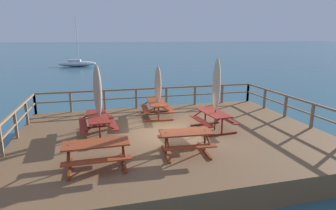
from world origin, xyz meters
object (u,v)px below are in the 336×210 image
(picnic_table_mid_right, at_px, (98,120))
(sailboat_distant, at_px, (77,63))
(patio_umbrella_short_back, at_px, (158,85))
(picnic_table_front_right, at_px, (186,138))
(picnic_table_front_left, at_px, (156,105))
(picnic_table_back_right, at_px, (213,117))
(patio_umbrella_tall_back_left, at_px, (98,91))
(patio_umbrella_tall_mid_right, at_px, (216,85))
(picnic_table_back_left, at_px, (96,149))

(picnic_table_mid_right, height_order, sailboat_distant, sailboat_distant)
(patio_umbrella_short_back, bearing_deg, picnic_table_front_right, -90.62)
(picnic_table_mid_right, bearing_deg, picnic_table_front_right, -43.36)
(picnic_table_front_left, bearing_deg, picnic_table_back_right, -52.88)
(patio_umbrella_short_back, distance_m, patio_umbrella_tall_back_left, 3.36)
(picnic_table_front_right, height_order, patio_umbrella_short_back, patio_umbrella_short_back)
(patio_umbrella_tall_mid_right, distance_m, sailboat_distant, 37.83)
(picnic_table_front_left, distance_m, picnic_table_front_right, 4.54)
(picnic_table_back_right, distance_m, patio_umbrella_tall_mid_right, 1.35)
(picnic_table_front_right, height_order, picnic_table_back_left, same)
(picnic_table_mid_right, height_order, picnic_table_back_left, same)
(picnic_table_front_left, distance_m, picnic_table_mid_right, 3.37)
(picnic_table_front_right, height_order, patio_umbrella_tall_back_left, patio_umbrella_tall_back_left)
(picnic_table_front_left, bearing_deg, patio_umbrella_tall_mid_right, -52.77)
(picnic_table_back_left, xyz_separation_m, patio_umbrella_tall_back_left, (0.13, 2.90, 1.22))
(picnic_table_front_right, bearing_deg, patio_umbrella_short_back, 89.38)
(patio_umbrella_tall_mid_right, distance_m, patio_umbrella_tall_back_left, 4.72)
(patio_umbrella_tall_back_left, bearing_deg, picnic_table_front_right, -43.55)
(patio_umbrella_tall_back_left, height_order, sailboat_distant, sailboat_distant)
(picnic_table_mid_right, relative_size, sailboat_distant, 0.30)
(picnic_table_back_left, height_order, sailboat_distant, sailboat_distant)
(picnic_table_back_left, relative_size, sailboat_distant, 0.25)
(patio_umbrella_tall_back_left, xyz_separation_m, sailboat_distant, (-3.17, 36.30, -2.06))
(picnic_table_front_left, xyz_separation_m, patio_umbrella_tall_mid_right, (1.96, -2.57, 1.34))
(patio_umbrella_tall_mid_right, height_order, sailboat_distant, sailboat_distant)
(picnic_table_mid_right, distance_m, picnic_table_front_right, 3.88)
(picnic_table_mid_right, distance_m, sailboat_distant, 36.39)
(sailboat_distant, bearing_deg, patio_umbrella_short_back, -80.17)
(patio_umbrella_tall_back_left, bearing_deg, sailboat_distant, 95.00)
(picnic_table_front_right, bearing_deg, picnic_table_back_left, -174.21)
(picnic_table_back_right, height_order, patio_umbrella_tall_mid_right, patio_umbrella_tall_mid_right)
(picnic_table_front_right, distance_m, patio_umbrella_short_back, 4.58)
(picnic_table_back_right, bearing_deg, picnic_table_back_left, -153.93)
(picnic_table_front_right, relative_size, patio_umbrella_short_back, 0.72)
(patio_umbrella_short_back, bearing_deg, patio_umbrella_tall_back_left, -146.41)
(picnic_table_back_right, xyz_separation_m, patio_umbrella_tall_back_left, (-4.62, 0.58, 1.22))
(picnic_table_front_left, bearing_deg, patio_umbrella_short_back, -45.91)
(patio_umbrella_short_back, distance_m, sailboat_distant, 35.01)
(picnic_table_back_right, xyz_separation_m, sailboat_distant, (-7.79, 36.88, -0.84))
(picnic_table_front_left, xyz_separation_m, patio_umbrella_tall_back_left, (-2.72, -1.93, 1.22))
(picnic_table_back_right, xyz_separation_m, picnic_table_mid_right, (-4.70, 0.63, 0.01))
(picnic_table_mid_right, bearing_deg, patio_umbrella_tall_back_left, -36.14)
(picnic_table_front_right, relative_size, picnic_table_back_left, 0.92)
(picnic_table_front_right, distance_m, patio_umbrella_tall_mid_right, 3.07)
(sailboat_distant, bearing_deg, picnic_table_back_left, -85.55)
(picnic_table_front_left, height_order, patio_umbrella_short_back, patio_umbrella_short_back)
(picnic_table_back_left, distance_m, patio_umbrella_short_back, 5.67)
(picnic_table_front_left, relative_size, picnic_table_front_right, 1.13)
(picnic_table_mid_right, bearing_deg, picnic_table_back_left, -90.94)
(picnic_table_mid_right, relative_size, patio_umbrella_tall_back_left, 0.82)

